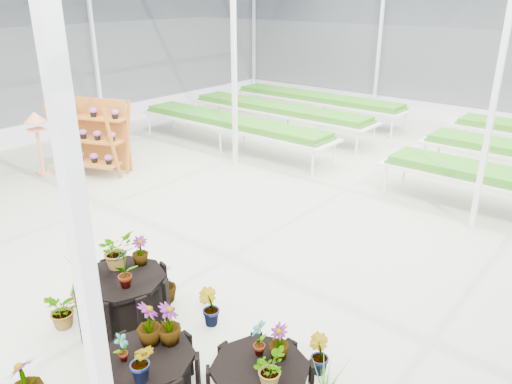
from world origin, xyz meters
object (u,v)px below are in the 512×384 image
Objects in this scene: bird_table at (39,144)px; shelf_rack at (92,138)px; plinth_tall at (125,303)px; plinth_mid at (149,376)px.

shelf_rack is at bearing 25.93° from bird_table.
bird_table is at bearing 159.38° from plinth_tall.
shelf_rack is 1.25m from bird_table.
bird_table is at bearing 158.42° from plinth_mid.
shelf_rack reaches higher than bird_table.
plinth_mid is 0.68× the size of bird_table.
plinth_mid is 7.93m from shelf_rack.
bird_table is at bearing -155.44° from shelf_rack.
plinth_mid is at bearing -41.63° from bird_table.
plinth_tall reaches higher than plinth_mid.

